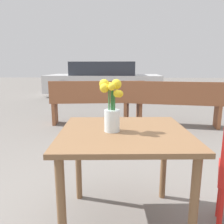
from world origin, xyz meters
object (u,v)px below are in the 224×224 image
object	(u,v)px
bench_near	(97,100)
bench_middle	(171,102)
parked_car	(104,79)
table_front	(124,146)
flower_vase	(112,110)

from	to	relation	value
bench_near	bench_middle	xyz separation A→B (m)	(1.39, -0.10, 0.00)
parked_car	table_front	bearing A→B (deg)	-84.60
table_front	flower_vase	xyz separation A→B (m)	(-0.08, -0.01, 0.25)
parked_car	bench_middle	bearing A→B (deg)	-70.36
table_front	bench_middle	distance (m)	2.83
flower_vase	bench_near	xyz separation A→B (m)	(-0.39, 2.79, -0.38)
flower_vase	bench_middle	world-z (taller)	flower_vase
table_front	flower_vase	size ratio (longest dim) A/B	2.61
table_front	bench_near	world-z (taller)	bench_near
flower_vase	bench_near	distance (m)	2.84
bench_middle	parked_car	bearing A→B (deg)	109.64
bench_near	flower_vase	bearing A→B (deg)	-82.01
table_front	parked_car	bearing A→B (deg)	95.40
table_front	bench_middle	size ratio (longest dim) A/B	0.48
flower_vase	parked_car	distance (m)	7.17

